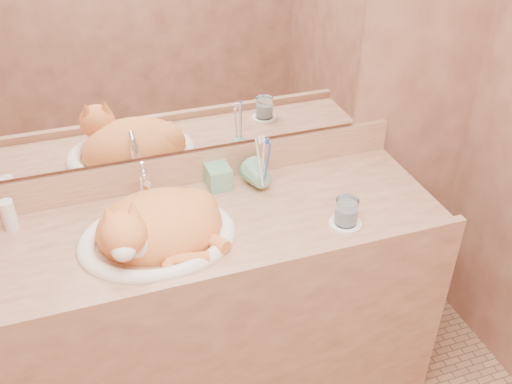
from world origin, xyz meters
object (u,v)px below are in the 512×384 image
object	(u,v)px
soap_dispenser	(222,171)
toothbrush_cup	(264,182)
cat	(156,225)
vanity_counter	(207,319)
water_glass	(347,211)
sink_basin	(156,220)

from	to	relation	value
soap_dispenser	toothbrush_cup	xyz separation A→B (m)	(0.13, -0.05, -0.04)
toothbrush_cup	cat	bearing A→B (deg)	-160.82
soap_dispenser	vanity_counter	bearing A→B (deg)	-128.16
vanity_counter	water_glass	distance (m)	0.67
cat	soap_dispenser	world-z (taller)	soap_dispenser
sink_basin	toothbrush_cup	world-z (taller)	sink_basin
water_glass	vanity_counter	bearing A→B (deg)	162.45
cat	water_glass	bearing A→B (deg)	-8.86
vanity_counter	cat	distance (m)	0.51
cat	water_glass	world-z (taller)	cat
vanity_counter	toothbrush_cup	distance (m)	0.55
soap_dispenser	water_glass	size ratio (longest dim) A/B	2.05
sink_basin	toothbrush_cup	xyz separation A→B (m)	(0.39, 0.13, -0.03)
sink_basin	toothbrush_cup	size ratio (longest dim) A/B	4.75
sink_basin	vanity_counter	bearing A→B (deg)	-4.02
cat	vanity_counter	bearing A→B (deg)	12.38
vanity_counter	soap_dispenser	distance (m)	0.55
vanity_counter	toothbrush_cup	world-z (taller)	toothbrush_cup
water_glass	toothbrush_cup	bearing A→B (deg)	127.19
vanity_counter	sink_basin	xyz separation A→B (m)	(-0.14, -0.02, 0.50)
vanity_counter	toothbrush_cup	bearing A→B (deg)	23.92
vanity_counter	toothbrush_cup	size ratio (longest dim) A/B	15.79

